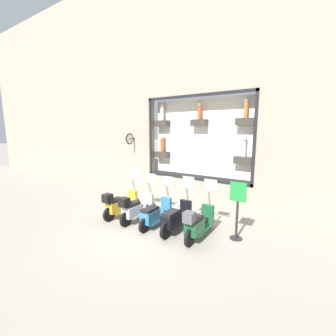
% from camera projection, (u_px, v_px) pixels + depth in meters
% --- Properties ---
extents(ground_plane, '(120.00, 120.00, 0.00)m').
position_uv_depth(ground_plane, '(147.00, 228.00, 7.19)').
color(ground_plane, gray).
extents(building_facade, '(1.20, 36.00, 10.51)m').
position_uv_depth(building_facade, '(199.00, 75.00, 9.29)').
color(building_facade, gray).
rests_on(building_facade, ground_plane).
extents(scooter_green_0, '(1.80, 0.60, 1.60)m').
position_uv_depth(scooter_green_0, '(198.00, 223.00, 6.39)').
color(scooter_green_0, black).
rests_on(scooter_green_0, ground_plane).
extents(scooter_black_1, '(1.81, 0.60, 1.61)m').
position_uv_depth(scooter_black_1, '(176.00, 218.00, 6.87)').
color(scooter_black_1, black).
rests_on(scooter_black_1, ground_plane).
extents(scooter_teal_2, '(1.79, 0.61, 1.52)m').
position_uv_depth(scooter_teal_2, '(155.00, 214.00, 7.28)').
color(scooter_teal_2, black).
rests_on(scooter_teal_2, ground_plane).
extents(scooter_silver_3, '(1.80, 0.60, 1.54)m').
position_uv_depth(scooter_silver_3, '(136.00, 208.00, 7.64)').
color(scooter_silver_3, black).
rests_on(scooter_silver_3, ground_plane).
extents(scooter_yellow_4, '(1.80, 0.60, 1.65)m').
position_uv_depth(scooter_yellow_4, '(120.00, 204.00, 8.06)').
color(scooter_yellow_4, black).
rests_on(scooter_yellow_4, ground_plane).
extents(shop_sign_post, '(0.36, 0.45, 1.73)m').
position_uv_depth(shop_sign_post, '(237.00, 208.00, 6.33)').
color(shop_sign_post, '#232326').
rests_on(shop_sign_post, ground_plane).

